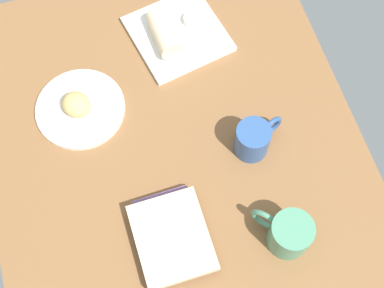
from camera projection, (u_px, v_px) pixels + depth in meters
dining_table at (175, 149)px, 133.04cm from camera, size 110.00×90.00×4.00cm
round_plate at (80, 109)px, 134.55cm from camera, size 22.37×22.37×1.40cm
scone_pastry at (76, 105)px, 131.28cm from camera, size 9.66×9.40×5.23cm
square_plate at (178, 34)px, 143.58cm from camera, size 27.29×27.29×1.60cm
sauce_cup at (193, 20)px, 143.19cm from camera, size 4.97×4.97×2.03cm
breakfast_wrap at (165, 34)px, 138.92cm from camera, size 13.03×7.17×6.24cm
book_stack at (172, 237)px, 119.75cm from camera, size 21.35×16.38×4.33cm
coffee_mug at (254, 139)px, 126.79cm from camera, size 8.27×12.76×9.19cm
second_mug at (289, 233)px, 117.36cm from camera, size 12.38×11.62×9.58cm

